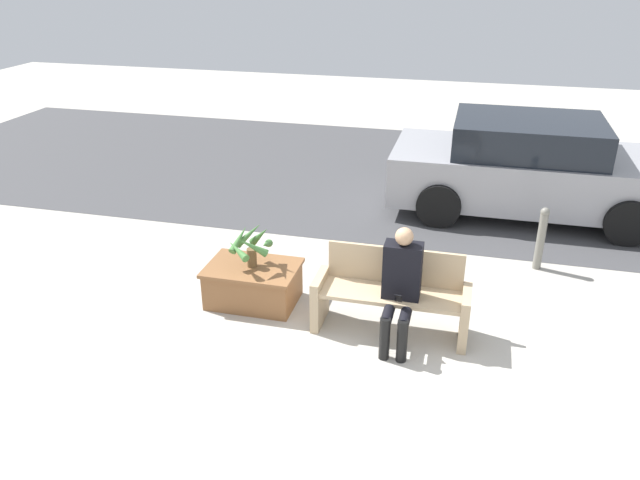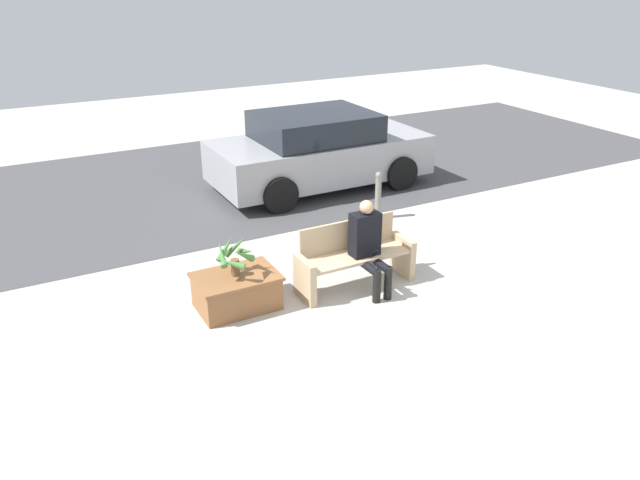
{
  "view_description": "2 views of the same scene",
  "coord_description": "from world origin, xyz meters",
  "px_view_note": "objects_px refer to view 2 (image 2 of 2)",
  "views": [
    {
      "loc": [
        0.66,
        -4.66,
        3.61
      ],
      "look_at": [
        -0.78,
        0.98,
        0.91
      ],
      "focal_mm": 35.0,
      "sensor_mm": 36.0,
      "label": 1
    },
    {
      "loc": [
        -3.89,
        -5.35,
        3.94
      ],
      "look_at": [
        -0.52,
        0.9,
        0.77
      ],
      "focal_mm": 35.0,
      "sensor_mm": 36.0,
      "label": 2
    }
  ],
  "objects_px": {
    "potted_plant": "(234,255)",
    "parked_car": "(319,151)",
    "planter_box": "(237,290)",
    "bollard_post": "(378,194)",
    "person_seated": "(368,243)",
    "bench": "(354,257)"
  },
  "relations": [
    {
      "from": "person_seated",
      "to": "parked_car",
      "type": "relative_size",
      "value": 0.3
    },
    {
      "from": "parked_car",
      "to": "planter_box",
      "type": "bearing_deg",
      "value": -130.64
    },
    {
      "from": "bench",
      "to": "person_seated",
      "type": "height_order",
      "value": "person_seated"
    },
    {
      "from": "person_seated",
      "to": "bollard_post",
      "type": "relative_size",
      "value": 1.49
    },
    {
      "from": "bollard_post",
      "to": "bench",
      "type": "bearing_deg",
      "value": -130.78
    },
    {
      "from": "planter_box",
      "to": "parked_car",
      "type": "height_order",
      "value": "parked_car"
    },
    {
      "from": "bench",
      "to": "potted_plant",
      "type": "height_order",
      "value": "potted_plant"
    },
    {
      "from": "person_seated",
      "to": "planter_box",
      "type": "relative_size",
      "value": 1.2
    },
    {
      "from": "person_seated",
      "to": "bench",
      "type": "bearing_deg",
      "value": 119.58
    },
    {
      "from": "potted_plant",
      "to": "bollard_post",
      "type": "bearing_deg",
      "value": 27.6
    },
    {
      "from": "person_seated",
      "to": "potted_plant",
      "type": "distance_m",
      "value": 1.72
    },
    {
      "from": "parked_car",
      "to": "bollard_post",
      "type": "height_order",
      "value": "parked_car"
    },
    {
      "from": "potted_plant",
      "to": "parked_car",
      "type": "relative_size",
      "value": 0.13
    },
    {
      "from": "potted_plant",
      "to": "bollard_post",
      "type": "xyz_separation_m",
      "value": [
        3.16,
        1.65,
        -0.3
      ]
    },
    {
      "from": "planter_box",
      "to": "bollard_post",
      "type": "height_order",
      "value": "bollard_post"
    },
    {
      "from": "potted_plant",
      "to": "bollard_post",
      "type": "height_order",
      "value": "potted_plant"
    },
    {
      "from": "bench",
      "to": "parked_car",
      "type": "relative_size",
      "value": 0.39
    },
    {
      "from": "parked_car",
      "to": "person_seated",
      "type": "bearing_deg",
      "value": -109.43
    },
    {
      "from": "planter_box",
      "to": "bollard_post",
      "type": "relative_size",
      "value": 1.25
    },
    {
      "from": "potted_plant",
      "to": "person_seated",
      "type": "bearing_deg",
      "value": -12.01
    },
    {
      "from": "bench",
      "to": "potted_plant",
      "type": "relative_size",
      "value": 3.06
    },
    {
      "from": "person_seated",
      "to": "parked_car",
      "type": "xyz_separation_m",
      "value": [
        1.39,
        3.93,
        0.04
      ]
    }
  ]
}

